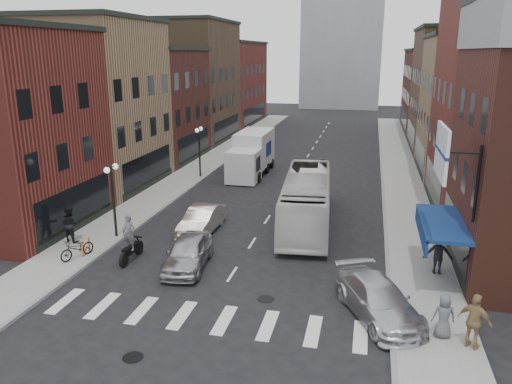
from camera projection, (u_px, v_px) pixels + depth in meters
ground at (226, 284)px, 21.99m from camera, size 160.00×160.00×0.00m
sidewalk_left at (203, 166)px, 44.44m from camera, size 3.00×74.00×0.15m
sidewalk_right at (401, 176)px, 40.79m from camera, size 3.00×74.00×0.15m
curb_left at (219, 168)px, 44.14m from camera, size 0.20×74.00×0.16m
curb_right at (382, 176)px, 41.13m from camera, size 0.20×74.00×0.16m
crosswalk_stripes at (204, 318)px, 19.17m from camera, size 12.00×2.20×0.01m
bldg_left_mid_a at (82, 104)px, 36.68m from camera, size 10.30×10.20×12.30m
bldg_left_mid_b at (142, 105)px, 46.34m from camera, size 10.30×10.20×10.30m
bldg_left_far_a at (184, 82)px, 56.25m from camera, size 10.30×12.20×13.30m
bldg_left_far_b at (220, 83)px, 69.66m from camera, size 10.30×16.20×11.30m
bldg_right_mid_b at (489, 107)px, 39.76m from camera, size 10.30×10.20×11.30m
bldg_right_far_a at (466, 90)px, 49.95m from camera, size 10.30×12.20×12.30m
bldg_right_far_b at (446, 90)px, 63.36m from camera, size 10.30×16.20×10.30m
awning_blue at (438, 224)px, 21.71m from camera, size 1.80×5.00×0.78m
billboard_sign at (444, 154)px, 18.95m from camera, size 1.52×3.00×3.70m
streetlamp_near at (113, 187)px, 26.54m from camera, size 0.32×1.22×4.11m
streetlamp_far at (199, 143)px, 39.68m from camera, size 0.32×1.22×4.11m
bike_rack at (86, 247)px, 24.69m from camera, size 0.08×0.68×0.80m
box_truck at (251, 155)px, 41.05m from camera, size 2.53×8.02×3.49m
motorcycle_rider at (130, 240)px, 24.10m from camera, size 0.68×2.33×2.37m
transit_bus at (307, 199)px, 29.18m from camera, size 3.49×11.27×3.09m
sedan_left_near at (188, 252)px, 23.48m from camera, size 2.26×4.59×1.51m
sedan_left_far at (202, 220)px, 28.10m from camera, size 1.62×4.41×1.44m
curb_car at (379, 300)px, 19.05m from camera, size 3.97×5.33×1.44m
parked_bicycle at (77, 248)px, 24.26m from camera, size 1.31×1.96×0.98m
ped_left_solo at (70, 224)px, 26.24m from camera, size 1.04×0.72×1.97m
ped_right_a at (438, 253)px, 22.47m from camera, size 1.31×0.71×1.97m
ped_right_b at (475, 322)px, 16.70m from camera, size 1.29×1.11×1.98m
ped_right_c at (444, 316)px, 17.43m from camera, size 0.84×0.60×1.62m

